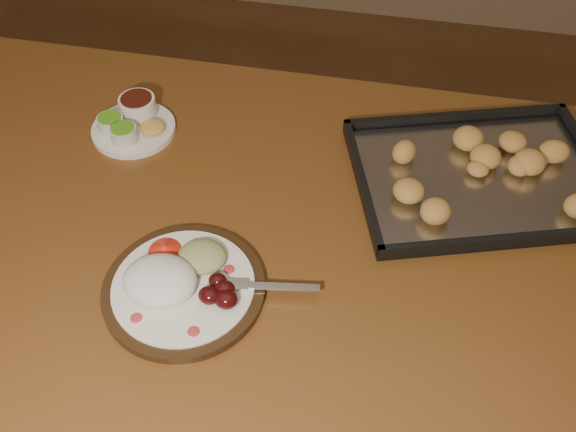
# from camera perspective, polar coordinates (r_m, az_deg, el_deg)

# --- Properties ---
(ground) EXTENTS (4.00, 4.00, 0.00)m
(ground) POSITION_cam_1_polar(r_m,az_deg,el_deg) (1.68, -7.03, -18.32)
(ground) COLOR brown
(ground) RESTS_ON ground
(dining_table) EXTENTS (1.50, 0.91, 0.75)m
(dining_table) POSITION_cam_1_polar(r_m,az_deg,el_deg) (1.10, -3.67, -5.16)
(dining_table) COLOR brown
(dining_table) RESTS_ON ground
(dinner_plate) EXTENTS (0.32, 0.24, 0.06)m
(dinner_plate) POSITION_cam_1_polar(r_m,az_deg,el_deg) (0.96, -9.58, -5.86)
(dinner_plate) COLOR black
(dinner_plate) RESTS_ON dining_table
(condiment_saucer) EXTENTS (0.15, 0.15, 0.05)m
(condiment_saucer) POSITION_cam_1_polar(r_m,az_deg,el_deg) (1.23, -13.67, 8.10)
(condiment_saucer) COLOR silver
(condiment_saucer) RESTS_ON dining_table
(baking_tray) EXTENTS (0.49, 0.42, 0.04)m
(baking_tray) POSITION_cam_1_polar(r_m,az_deg,el_deg) (1.15, 16.64, 3.56)
(baking_tray) COLOR black
(baking_tray) RESTS_ON dining_table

